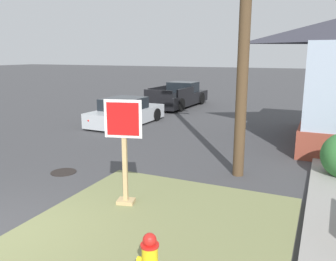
{
  "coord_description": "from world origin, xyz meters",
  "views": [
    {
      "loc": [
        5.19,
        -3.72,
        3.22
      ],
      "look_at": [
        1.79,
        3.78,
        1.38
      ],
      "focal_mm": 36.8,
      "sensor_mm": 36.0,
      "label": 1
    }
  ],
  "objects_px": {
    "parked_sedan_silver": "(126,113)",
    "manhole_cover": "(64,172)",
    "pickup_truck_black": "(179,97)",
    "stop_sign": "(124,153)"
  },
  "relations": [
    {
      "from": "manhole_cover",
      "to": "parked_sedan_silver",
      "type": "distance_m",
      "value": 6.82
    },
    {
      "from": "manhole_cover",
      "to": "parked_sedan_silver",
      "type": "height_order",
      "value": "parked_sedan_silver"
    },
    {
      "from": "parked_sedan_silver",
      "to": "pickup_truck_black",
      "type": "xyz_separation_m",
      "value": [
        0.1,
        6.14,
        0.07
      ]
    },
    {
      "from": "manhole_cover",
      "to": "parked_sedan_silver",
      "type": "relative_size",
      "value": 0.16
    },
    {
      "from": "parked_sedan_silver",
      "to": "pickup_truck_black",
      "type": "relative_size",
      "value": 0.78
    },
    {
      "from": "manhole_cover",
      "to": "parked_sedan_silver",
      "type": "bearing_deg",
      "value": 106.39
    },
    {
      "from": "parked_sedan_silver",
      "to": "manhole_cover",
      "type": "bearing_deg",
      "value": -73.61
    },
    {
      "from": "stop_sign",
      "to": "parked_sedan_silver",
      "type": "relative_size",
      "value": 0.53
    },
    {
      "from": "parked_sedan_silver",
      "to": "pickup_truck_black",
      "type": "distance_m",
      "value": 6.14
    },
    {
      "from": "parked_sedan_silver",
      "to": "pickup_truck_black",
      "type": "height_order",
      "value": "pickup_truck_black"
    }
  ]
}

